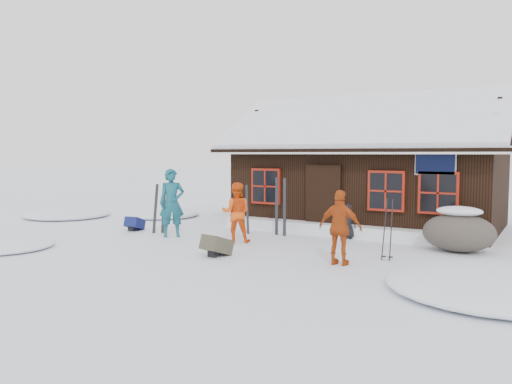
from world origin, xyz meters
TOP-DOWN VIEW (x-y plane):
  - ground at (0.00, 0.00)m, footprint 120.00×120.00m
  - mountain_hut at (1.50, 4.98)m, footprint 8.90×6.09m
  - snow_drift at (1.50, 2.25)m, footprint 7.60×0.60m
  - snow_mounds at (1.65, 1.86)m, footprint 20.60×13.20m
  - skier_teal at (-2.55, -0.43)m, footprint 0.84×0.84m
  - skier_orange_left at (-0.49, -0.20)m, footprint 0.99×0.92m
  - skier_orange_right at (2.96, -1.37)m, footprint 0.96×0.43m
  - skier_crouched at (1.89, 1.91)m, footprint 0.51×0.36m
  - boulder at (4.89, 1.50)m, footprint 1.71×1.28m
  - ski_pair_left at (-3.32, -0.11)m, footprint 0.43×0.22m
  - ski_pair_mid at (-1.15, 1.25)m, footprint 0.50×0.21m
  - ski_pair_right at (0.01, 1.39)m, footprint 0.39×0.08m
  - ski_poles at (3.69, -0.36)m, footprint 0.26×0.13m
  - backpack_blue at (-4.33, -0.14)m, footprint 0.55×0.65m
  - backpack_olive at (0.13, -1.97)m, footprint 0.57×0.71m

SIDE VIEW (x-z plane):
  - ground at x=0.00m, z-range 0.00..0.00m
  - snow_mounds at x=1.65m, z-range -0.24..0.24m
  - backpack_blue at x=-4.33m, z-range 0.00..0.31m
  - snow_drift at x=1.50m, z-range 0.00..0.35m
  - backpack_olive at x=0.13m, z-range 0.00..0.35m
  - skier_crouched at x=1.89m, z-range 0.00..0.98m
  - boulder at x=4.89m, z-range 0.01..1.01m
  - ski_poles at x=3.69m, z-range -0.04..1.39m
  - ski_pair_mid at x=-1.15m, z-range -0.05..1.46m
  - ski_pair_left at x=-3.32m, z-range -0.05..1.48m
  - skier_orange_left at x=-0.49m, z-range 0.00..1.62m
  - skier_orange_right at x=2.96m, z-range 0.00..1.62m
  - ski_pair_right at x=0.01m, z-range -0.05..1.69m
  - skier_teal at x=-2.55m, z-range 0.00..1.96m
  - mountain_hut at x=1.50m, z-range -0.63..3.79m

